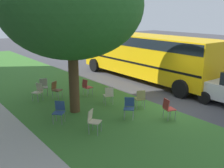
{
  "coord_description": "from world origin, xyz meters",
  "views": [
    {
      "loc": [
        -7.67,
        9.32,
        4.27
      ],
      "look_at": [
        2.21,
        1.81,
        0.94
      ],
      "focal_mm": 42.86,
      "sensor_mm": 36.0,
      "label": 1
    }
  ],
  "objects_px": {
    "chair_1": "(129,106)",
    "chair_5": "(140,98)",
    "chair_0": "(44,86)",
    "school_bus": "(145,53)",
    "chair_9": "(168,107)",
    "chair_6": "(59,110)",
    "chair_4": "(38,91)",
    "chair_8": "(109,94)",
    "chair_3": "(87,86)",
    "street_tree": "(71,6)",
    "chair_2": "(93,120)",
    "chair_7": "(56,89)"
  },
  "relations": [
    {
      "from": "chair_1",
      "to": "chair_5",
      "type": "relative_size",
      "value": 1.0
    },
    {
      "from": "chair_0",
      "to": "school_bus",
      "type": "xyz_separation_m",
      "value": [
        -0.7,
        -6.67,
        1.24
      ]
    },
    {
      "from": "chair_1",
      "to": "chair_5",
      "type": "distance_m",
      "value": 1.28
    },
    {
      "from": "chair_9",
      "to": "chair_6",
      "type": "bearing_deg",
      "value": 57.04
    },
    {
      "from": "chair_6",
      "to": "chair_9",
      "type": "xyz_separation_m",
      "value": [
        -2.39,
        -3.69,
        0.0
      ]
    },
    {
      "from": "school_bus",
      "to": "chair_4",
      "type": "bearing_deg",
      "value": 90.14
    },
    {
      "from": "chair_1",
      "to": "chair_8",
      "type": "height_order",
      "value": "same"
    },
    {
      "from": "chair_0",
      "to": "chair_3",
      "type": "xyz_separation_m",
      "value": [
        -1.46,
        -1.76,
        0.0
      ]
    },
    {
      "from": "chair_3",
      "to": "chair_8",
      "type": "distance_m",
      "value": 1.87
    },
    {
      "from": "chair_1",
      "to": "chair_3",
      "type": "distance_m",
      "value": 3.74
    },
    {
      "from": "school_bus",
      "to": "chair_0",
      "type": "bearing_deg",
      "value": 83.98
    },
    {
      "from": "chair_0",
      "to": "chair_9",
      "type": "xyz_separation_m",
      "value": [
        -6.27,
        -2.68,
        0.0
      ]
    },
    {
      "from": "chair_0",
      "to": "chair_8",
      "type": "xyz_separation_m",
      "value": [
        -3.34,
        -1.83,
        0.0
      ]
    },
    {
      "from": "chair_6",
      "to": "chair_8",
      "type": "bearing_deg",
      "value": -79.27
    },
    {
      "from": "chair_4",
      "to": "chair_5",
      "type": "xyz_separation_m",
      "value": [
        -3.91,
        -3.25,
        0.0
      ]
    },
    {
      "from": "street_tree",
      "to": "chair_2",
      "type": "distance_m",
      "value": 4.66
    },
    {
      "from": "chair_6",
      "to": "chair_5",
      "type": "bearing_deg",
      "value": -101.65
    },
    {
      "from": "school_bus",
      "to": "street_tree",
      "type": "bearing_deg",
      "value": 110.47
    },
    {
      "from": "street_tree",
      "to": "chair_2",
      "type": "xyz_separation_m",
      "value": [
        -2.32,
        0.55,
        -4.0
      ]
    },
    {
      "from": "chair_6",
      "to": "chair_7",
      "type": "xyz_separation_m",
      "value": [
        2.95,
        -1.28,
        0.0
      ]
    },
    {
      "from": "school_bus",
      "to": "chair_5",
      "type": "bearing_deg",
      "value": 134.37
    },
    {
      "from": "chair_3",
      "to": "chair_5",
      "type": "distance_m",
      "value": 3.29
    },
    {
      "from": "chair_3",
      "to": "chair_6",
      "type": "relative_size",
      "value": 1.0
    },
    {
      "from": "chair_4",
      "to": "chair_7",
      "type": "distance_m",
      "value": 0.88
    },
    {
      "from": "street_tree",
      "to": "chair_1",
      "type": "xyz_separation_m",
      "value": [
        -2.03,
        -1.42,
        -4.0
      ]
    },
    {
      "from": "chair_4",
      "to": "chair_9",
      "type": "distance_m",
      "value": 6.44
    },
    {
      "from": "chair_5",
      "to": "chair_9",
      "type": "bearing_deg",
      "value": -179.26
    },
    {
      "from": "chair_1",
      "to": "chair_5",
      "type": "height_order",
      "value": "same"
    },
    {
      "from": "chair_3",
      "to": "chair_4",
      "type": "relative_size",
      "value": 1.0
    },
    {
      "from": "chair_5",
      "to": "chair_9",
      "type": "height_order",
      "value": "same"
    },
    {
      "from": "street_tree",
      "to": "chair_5",
      "type": "relative_size",
      "value": 7.61
    },
    {
      "from": "chair_4",
      "to": "chair_8",
      "type": "xyz_separation_m",
      "value": [
        -2.61,
        -2.42,
        0.0
      ]
    },
    {
      "from": "chair_2",
      "to": "chair_7",
      "type": "distance_m",
      "value": 4.62
    },
    {
      "from": "school_bus",
      "to": "chair_8",
      "type": "bearing_deg",
      "value": 118.52
    },
    {
      "from": "chair_0",
      "to": "chair_6",
      "type": "relative_size",
      "value": 1.0
    },
    {
      "from": "chair_1",
      "to": "chair_2",
      "type": "xyz_separation_m",
      "value": [
        -0.29,
        1.97,
        0.0
      ]
    },
    {
      "from": "chair_4",
      "to": "chair_7",
      "type": "bearing_deg",
      "value": -103.24
    },
    {
      "from": "chair_1",
      "to": "chair_9",
      "type": "bearing_deg",
      "value": -132.51
    },
    {
      "from": "chair_2",
      "to": "chair_0",
      "type": "bearing_deg",
      "value": -4.9
    },
    {
      "from": "school_bus",
      "to": "chair_9",
      "type": "bearing_deg",
      "value": 144.33
    },
    {
      "from": "chair_6",
      "to": "chair_1",
      "type": "bearing_deg",
      "value": -117.63
    },
    {
      "from": "chair_3",
      "to": "school_bus",
      "type": "xyz_separation_m",
      "value": [
        0.76,
        -4.91,
        1.24
      ]
    },
    {
      "from": "chair_0",
      "to": "chair_3",
      "type": "bearing_deg",
      "value": -129.71
    },
    {
      "from": "chair_7",
      "to": "chair_5",
      "type": "bearing_deg",
      "value": -147.22
    },
    {
      "from": "chair_8",
      "to": "chair_2",
      "type": "bearing_deg",
      "value": 133.07
    },
    {
      "from": "chair_2",
      "to": "chair_9",
      "type": "relative_size",
      "value": 1.0
    },
    {
      "from": "chair_1",
      "to": "chair_9",
      "type": "xyz_separation_m",
      "value": [
        -1.08,
        -1.17,
        0.0
      ]
    },
    {
      "from": "chair_0",
      "to": "chair_1",
      "type": "bearing_deg",
      "value": -163.85
    },
    {
      "from": "chair_3",
      "to": "chair_4",
      "type": "bearing_deg",
      "value": 72.51
    },
    {
      "from": "chair_0",
      "to": "chair_9",
      "type": "distance_m",
      "value": 6.82
    }
  ]
}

